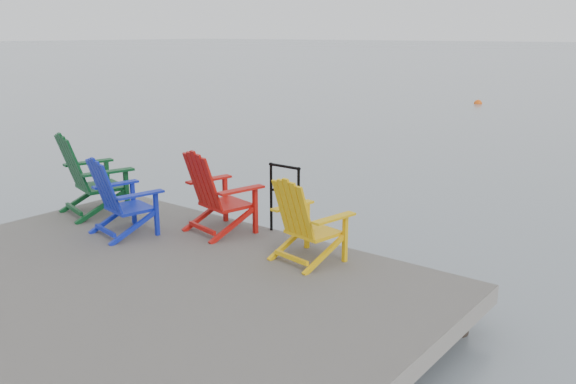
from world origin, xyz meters
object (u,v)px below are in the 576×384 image
Objects in this scene: handrail at (285,193)px; chair_red at (217,192)px; chair_blue at (120,196)px; chair_green at (89,174)px; buoy_b at (478,104)px; chair_yellow at (306,220)px.

handrail is 0.84× the size of chair_red.
chair_blue is at bearing -125.69° from chair_red.
chair_green is (-2.69, -1.00, 0.04)m from handrail.
chair_green reaches higher than buoy_b.
chair_green is 1.08× the size of chair_red.
chair_yellow is 21.49m from buoy_b.
buoy_b is (-2.47, 21.01, -1.08)m from chair_green.
chair_yellow is at bearing -73.93° from buoy_b.
chair_blue reaches higher than chair_yellow.
chair_green reaches higher than chair_yellow.
chair_yellow is (2.40, 0.69, -0.02)m from chair_blue.
handrail is 2.07m from chair_blue.
chair_yellow reaches higher than buoy_b.
chair_green is at bearing -83.30° from buoy_b.
chair_red is at bearing 29.69° from chair_green.
chair_red is at bearing 53.80° from chair_blue.
chair_red is 1.10× the size of chair_yellow.
chair_green is 21.18m from buoy_b.
chair_blue is 21.63m from buoy_b.
chair_red is at bearing -175.27° from chair_yellow.
handrail is 20.69m from buoy_b.
chair_yellow is at bearing 27.54° from chair_blue.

